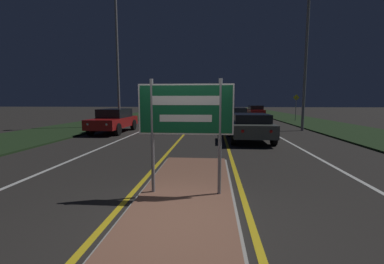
{
  "coord_description": "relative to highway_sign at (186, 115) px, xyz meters",
  "views": [
    {
      "loc": [
        0.55,
        -4.05,
        1.98
      ],
      "look_at": [
        0.0,
        2.52,
        1.18
      ],
      "focal_mm": 24.0,
      "sensor_mm": 36.0,
      "label": 1
    }
  ],
  "objects": [
    {
      "name": "ground_plane",
      "position": [
        0.0,
        -1.02,
        -1.71
      ],
      "size": [
        160.0,
        160.0,
        0.0
      ],
      "primitive_type": "plane",
      "color": "#282623"
    },
    {
      "name": "median_island",
      "position": [
        0.0,
        0.0,
        -1.67
      ],
      "size": [
        1.98,
        6.61,
        0.1
      ],
      "color": "#999993",
      "rests_on": "ground_plane"
    },
    {
      "name": "verge_left",
      "position": [
        -9.5,
        18.98,
        -1.67
      ],
      "size": [
        5.0,
        100.0,
        0.08
      ],
      "color": "#1E3319",
      "rests_on": "ground_plane"
    },
    {
      "name": "verge_right",
      "position": [
        9.5,
        18.98,
        -1.67
      ],
      "size": [
        5.0,
        100.0,
        0.08
      ],
      "color": "#1E3319",
      "rests_on": "ground_plane"
    },
    {
      "name": "centre_line_yellow_left",
      "position": [
        -1.18,
        23.98,
        -1.71
      ],
      "size": [
        0.12,
        70.0,
        0.01
      ],
      "color": "gold",
      "rests_on": "ground_plane"
    },
    {
      "name": "centre_line_yellow_right",
      "position": [
        1.18,
        23.98,
        -1.71
      ],
      "size": [
        0.12,
        70.0,
        0.01
      ],
      "color": "gold",
      "rests_on": "ground_plane"
    },
    {
      "name": "lane_line_white_left",
      "position": [
        -4.2,
        23.98,
        -1.71
      ],
      "size": [
        0.12,
        70.0,
        0.01
      ],
      "color": "silver",
      "rests_on": "ground_plane"
    },
    {
      "name": "lane_line_white_right",
      "position": [
        4.2,
        23.98,
        -1.71
      ],
      "size": [
        0.12,
        70.0,
        0.01
      ],
      "color": "silver",
      "rests_on": "ground_plane"
    },
    {
      "name": "edge_line_white_left",
      "position": [
        -7.2,
        23.98,
        -1.71
      ],
      "size": [
        0.1,
        70.0,
        0.01
      ],
      "color": "silver",
      "rests_on": "ground_plane"
    },
    {
      "name": "edge_line_white_right",
      "position": [
        7.2,
        23.98,
        -1.71
      ],
      "size": [
        0.1,
        70.0,
        0.01
      ],
      "color": "silver",
      "rests_on": "ground_plane"
    },
    {
      "name": "highway_sign",
      "position": [
        0.0,
        0.0,
        0.0
      ],
      "size": [
        1.9,
        0.07,
        2.31
      ],
      "color": "gray",
      "rests_on": "median_island"
    },
    {
      "name": "streetlight_left_near",
      "position": [
        -6.44,
        13.5,
        5.11
      ],
      "size": [
        0.53,
        0.53,
        10.74
      ],
      "color": "gray",
      "rests_on": "ground_plane"
    },
    {
      "name": "streetlight_right_near",
      "position": [
        6.48,
        12.54,
        4.3
      ],
      "size": [
        0.57,
        0.57,
        8.94
      ],
      "color": "gray",
      "rests_on": "ground_plane"
    },
    {
      "name": "car_receding_0",
      "position": [
        2.35,
        7.84,
        -0.97
      ],
      "size": [
        2.01,
        4.49,
        1.35
      ],
      "color": "#4C514C",
      "rests_on": "ground_plane"
    },
    {
      "name": "car_receding_1",
      "position": [
        2.43,
        16.89,
        -0.95
      ],
      "size": [
        1.89,
        4.29,
        1.41
      ],
      "color": "#B7B7BC",
      "rests_on": "ground_plane"
    },
    {
      "name": "car_receding_2",
      "position": [
        5.64,
        26.83,
        -0.95
      ],
      "size": [
        1.85,
        4.48,
        1.44
      ],
      "color": "maroon",
      "rests_on": "ground_plane"
    },
    {
      "name": "car_approaching_0",
      "position": [
        -5.72,
        10.65,
        -0.93
      ],
      "size": [
        1.85,
        4.7,
        1.47
      ],
      "color": "maroon",
      "rests_on": "ground_plane"
    },
    {
      "name": "car_approaching_1",
      "position": [
        -2.43,
        24.64,
        -0.97
      ],
      "size": [
        1.9,
        4.13,
        1.41
      ],
      "color": "#4C514C",
      "rests_on": "ground_plane"
    },
    {
      "name": "warning_sign",
      "position": [
        8.52,
        20.65,
        -0.12
      ],
      "size": [
        0.6,
        0.06,
        2.52
      ],
      "color": "gray",
      "rests_on": "verge_right"
    }
  ]
}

